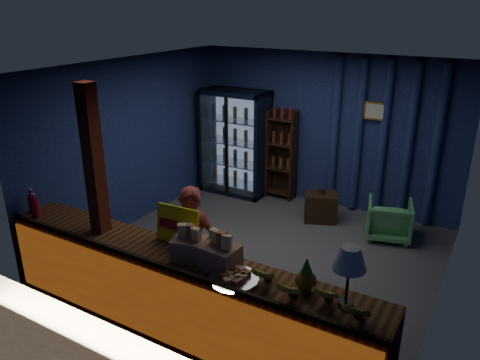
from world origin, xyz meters
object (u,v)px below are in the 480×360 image
(green_chair, at_px, (389,220))
(table_lamp, at_px, (350,261))
(shopkeeper, at_px, (192,250))
(pastry_tray, at_px, (234,278))

(green_chair, distance_m, table_lamp, 3.49)
(shopkeeper, bearing_deg, table_lamp, -28.71)
(shopkeeper, height_order, green_chair, shopkeeper)
(green_chair, bearing_deg, shopkeeper, 46.99)
(shopkeeper, relative_size, table_lamp, 2.65)
(shopkeeper, xyz_separation_m, pastry_tray, (0.89, -0.56, 0.24))
(green_chair, bearing_deg, table_lamp, 81.45)
(table_lamp, bearing_deg, shopkeeper, 167.39)
(shopkeeper, bearing_deg, green_chair, 45.82)
(green_chair, height_order, pastry_tray, pastry_tray)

